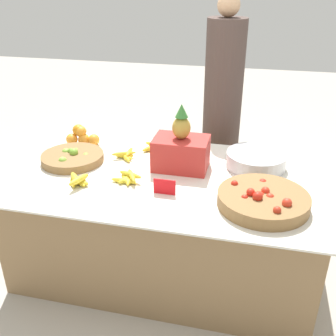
{
  "coord_description": "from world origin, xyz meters",
  "views": [
    {
      "loc": [
        0.47,
        -2.01,
        1.7
      ],
      "look_at": [
        0.0,
        0.0,
        0.67
      ],
      "focal_mm": 42.0,
      "sensor_mm": 36.0,
      "label": 1
    }
  ],
  "objects": [
    {
      "name": "banana_bunch_front_left",
      "position": [
        -0.18,
        0.34,
        0.65
      ],
      "size": [
        0.16,
        0.16,
        0.06
      ],
      "color": "yellow",
      "rests_on": "market_table"
    },
    {
      "name": "ground_plane",
      "position": [
        0.0,
        0.0,
        0.0
      ],
      "size": [
        12.0,
        12.0,
        0.0
      ],
      "primitive_type": "plane",
      "color": "#ADA599"
    },
    {
      "name": "price_sign",
      "position": [
        0.03,
        -0.22,
        0.66
      ],
      "size": [
        0.12,
        0.01,
        0.09
      ],
      "rotation": [
        0.0,
        0.0,
        0.0
      ],
      "color": "red",
      "rests_on": "market_table"
    },
    {
      "name": "banana_bunch_middle_left",
      "position": [
        -0.47,
        -0.23,
        0.65
      ],
      "size": [
        0.15,
        0.18,
        0.06
      ],
      "color": "yellow",
      "rests_on": "market_table"
    },
    {
      "name": "lime_bowl",
      "position": [
        -0.64,
        0.05,
        0.65
      ],
      "size": [
        0.39,
        0.39,
        0.09
      ],
      "color": "olive",
      "rests_on": "market_table"
    },
    {
      "name": "metal_bowl",
      "position": [
        0.5,
        0.24,
        0.67
      ],
      "size": [
        0.36,
        0.36,
        0.09
      ],
      "color": "silver",
      "rests_on": "market_table"
    },
    {
      "name": "market_table",
      "position": [
        0.0,
        0.0,
        0.31
      ],
      "size": [
        1.78,
        1.09,
        0.62
      ],
      "color": "olive",
      "rests_on": "ground_plane"
    },
    {
      "name": "orange_pile",
      "position": [
        -0.69,
        0.33,
        0.67
      ],
      "size": [
        0.23,
        0.12,
        0.14
      ],
      "color": "orange",
      "rests_on": "market_table"
    },
    {
      "name": "banana_bunch_front_right",
      "position": [
        -0.21,
        -0.13,
        0.64
      ],
      "size": [
        0.18,
        0.16,
        0.05
      ],
      "color": "yellow",
      "rests_on": "market_table"
    },
    {
      "name": "produce_crate",
      "position": [
        0.05,
        0.12,
        0.74
      ],
      "size": [
        0.33,
        0.23,
        0.41
      ],
      "color": "#B22D28",
      "rests_on": "market_table"
    },
    {
      "name": "vendor_person",
      "position": [
        0.22,
        0.9,
        0.74
      ],
      "size": [
        0.29,
        0.29,
        1.58
      ],
      "color": "#473833",
      "rests_on": "ground_plane"
    },
    {
      "name": "banana_bunch_middle_right",
      "position": [
        -0.33,
        0.17,
        0.64
      ],
      "size": [
        0.15,
        0.17,
        0.05
      ],
      "color": "yellow",
      "rests_on": "market_table"
    },
    {
      "name": "tomato_basket",
      "position": [
        0.55,
        -0.22,
        0.66
      ],
      "size": [
        0.47,
        0.47,
        0.11
      ],
      "color": "olive",
      "rests_on": "market_table"
    }
  ]
}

